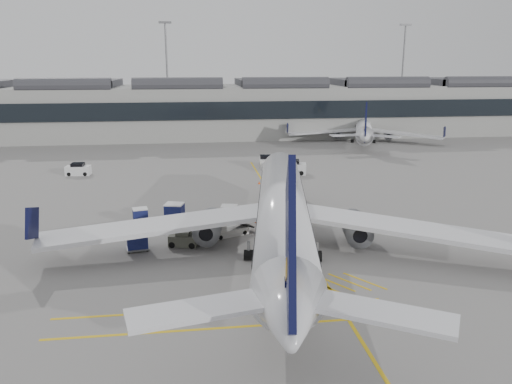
{
  "coord_description": "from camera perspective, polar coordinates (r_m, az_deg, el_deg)",
  "views": [
    {
      "loc": [
        0.39,
        -40.38,
        15.99
      ],
      "look_at": [
        6.33,
        5.3,
        4.0
      ],
      "focal_mm": 35.0,
      "sensor_mm": 36.0,
      "label": 1
    }
  ],
  "objects": [
    {
      "name": "apron_markings",
      "position": [
        53.72,
        3.24,
        -2.74
      ],
      "size": [
        0.25,
        60.0,
        0.01
      ],
      "primitive_type": "cube",
      "color": "gold",
      "rests_on": "ground"
    },
    {
      "name": "light_masts",
      "position": [
        126.4,
        -8.59,
        13.76
      ],
      "size": [
        113.0,
        0.6,
        25.45
      ],
      "color": "slate",
      "rests_on": "ground"
    },
    {
      "name": "service_van_right",
      "position": [
        73.82,
        4.14,
        2.79
      ],
      "size": [
        4.42,
        2.81,
        2.11
      ],
      "rotation": [
        0.0,
        0.0,
        -0.2
      ],
      "color": "silver",
      "rests_on": "ground"
    },
    {
      "name": "terminal",
      "position": [
        112.74,
        -7.68,
        9.45
      ],
      "size": [
        200.0,
        20.45,
        12.4
      ],
      "color": "#9E9E99",
      "rests_on": "ground"
    },
    {
      "name": "baggage_cart_b",
      "position": [
        51.76,
        -9.29,
        -2.32
      ],
      "size": [
        2.3,
        2.06,
        2.06
      ],
      "rotation": [
        0.0,
        0.0,
        -0.26
      ],
      "color": "gray",
      "rests_on": "ground"
    },
    {
      "name": "safety_cone_engine",
      "position": [
        52.66,
        5.97,
        -2.85
      ],
      "size": [
        0.4,
        0.4,
        0.55
      ],
      "primitive_type": "cone",
      "color": "#F24C0A",
      "rests_on": "ground"
    },
    {
      "name": "ground",
      "position": [
        43.43,
        -7.46,
        -7.14
      ],
      "size": [
        220.0,
        220.0,
        0.0
      ],
      "primitive_type": "plane",
      "color": "gray",
      "rests_on": "ground"
    },
    {
      "name": "baggage_cart_d",
      "position": [
        44.99,
        -13.43,
        -5.19
      ],
      "size": [
        2.14,
        1.88,
        1.99
      ],
      "rotation": [
        0.0,
        0.0,
        0.18
      ],
      "color": "gray",
      "rests_on": "ground"
    },
    {
      "name": "airliner_far",
      "position": [
        106.31,
        12.19,
        7.09
      ],
      "size": [
        30.21,
        33.52,
        9.24
      ],
      "rotation": [
        0.0,
        0.0,
        -0.32
      ],
      "color": "silver",
      "rests_on": "ground"
    },
    {
      "name": "baggage_cart_a",
      "position": [
        51.19,
        -3.08,
        -2.48
      ],
      "size": [
        2.01,
        1.78,
        1.83
      ],
      "rotation": [
        0.0,
        0.0,
        -0.22
      ],
      "color": "gray",
      "rests_on": "ground"
    },
    {
      "name": "service_van_left",
      "position": [
        77.5,
        -19.66,
        2.42
      ],
      "size": [
        3.56,
        1.95,
        1.77
      ],
      "rotation": [
        0.0,
        0.0,
        -0.07
      ],
      "color": "silver",
      "rests_on": "ground"
    },
    {
      "name": "safety_cone_nose",
      "position": [
        67.6,
        0.36,
        1.1
      ],
      "size": [
        0.32,
        0.32,
        0.44
      ],
      "primitive_type": "cone",
      "color": "#F24C0A",
      "rests_on": "ground"
    },
    {
      "name": "baggage_cart_c",
      "position": [
        52.12,
        -13.08,
        -2.64
      ],
      "size": [
        1.81,
        1.59,
        1.66
      ],
      "rotation": [
        0.0,
        0.0,
        0.2
      ],
      "color": "gray",
      "rests_on": "ground"
    },
    {
      "name": "ramp_agent_a",
      "position": [
        50.63,
        0.54,
        -2.65
      ],
      "size": [
        0.83,
        0.67,
        1.96
      ],
      "primitive_type": "imported",
      "rotation": [
        0.0,
        0.0,
        0.32
      ],
      "color": "#FF550D",
      "rests_on": "ground"
    },
    {
      "name": "belt_loader",
      "position": [
        47.67,
        -3.18,
        -4.37
      ],
      "size": [
        4.43,
        2.92,
        1.78
      ],
      "rotation": [
        0.0,
        0.0,
        0.43
      ],
      "color": "beige",
      "rests_on": "ground"
    },
    {
      "name": "service_van_mid",
      "position": [
        78.67,
        1.09,
        3.47
      ],
      "size": [
        2.17,
        3.76,
        1.84
      ],
      "rotation": [
        0.0,
        0.0,
        1.46
      ],
      "color": "silver",
      "rests_on": "ground"
    },
    {
      "name": "airliner_main",
      "position": [
        42.7,
        3.08,
        -2.43
      ],
      "size": [
        40.48,
        44.57,
        11.92
      ],
      "rotation": [
        0.0,
        0.0,
        -0.16
      ],
      "color": "silver",
      "rests_on": "ground"
    },
    {
      "name": "pushback_tug",
      "position": [
        45.41,
        -8.25,
        -5.34
      ],
      "size": [
        2.81,
        2.11,
        1.41
      ],
      "rotation": [
        0.0,
        0.0,
        -0.26
      ],
      "color": "#4B4D41",
      "rests_on": "ground"
    },
    {
      "name": "ramp_agent_b",
      "position": [
        48.63,
        0.28,
        -3.5
      ],
      "size": [
        1.07,
        0.98,
        1.78
      ],
      "primitive_type": "imported",
      "rotation": [
        0.0,
        0.0,
        3.59
      ],
      "color": "#FB460D",
      "rests_on": "ground"
    }
  ]
}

